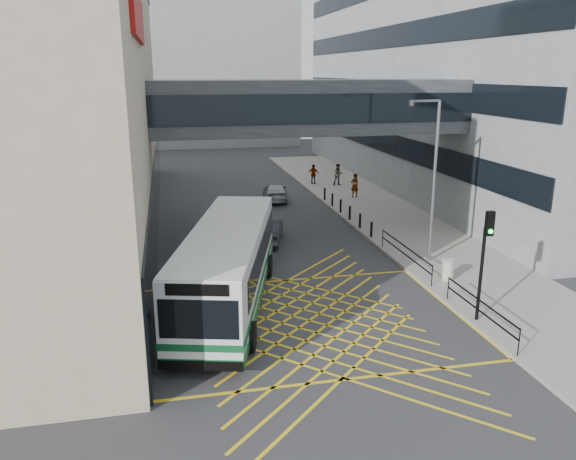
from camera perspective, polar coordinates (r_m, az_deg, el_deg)
ground at (r=22.37m, az=2.18°, el=-9.18°), size 120.00×120.00×0.00m
building_right at (r=52.43m, az=22.38°, el=15.29°), size 24.09×44.00×20.00m
building_far at (r=79.70m, az=-10.27°, el=15.25°), size 28.00×16.00×18.00m
skybridge at (r=32.71m, az=2.25°, el=12.39°), size 20.00×4.10×3.00m
pavement at (r=38.54m, az=9.70°, el=1.52°), size 6.00×54.00×0.16m
box_junction at (r=22.37m, az=2.18°, el=-9.17°), size 12.00×9.00×0.01m
bus at (r=23.31m, az=-6.07°, el=-3.41°), size 5.75×12.33×3.37m
car_white at (r=24.38m, az=-9.99°, el=-5.56°), size 2.76×4.45×1.32m
car_dark at (r=32.10m, az=-2.04°, el=-0.02°), size 2.84×4.71×1.38m
car_silver at (r=42.66m, az=-1.32°, el=3.95°), size 2.38×4.56×1.36m
traffic_light at (r=22.18m, az=19.39°, el=-1.96°), size 0.31×0.50×4.39m
street_lamp at (r=28.28m, az=14.37°, el=5.71°), size 1.82×0.54×8.02m
litter_bin at (r=26.94m, az=15.91°, el=-3.88°), size 0.56×0.56×0.98m
kerb_railings at (r=25.65m, az=14.67°, el=-4.24°), size 0.05×12.54×1.00m
bollards at (r=37.50m, az=5.82°, el=2.10°), size 0.14×10.14×0.90m
pedestrian_a at (r=43.24m, az=6.79°, el=4.52°), size 0.81×0.66×1.79m
pedestrian_b at (r=47.72m, az=5.13°, el=5.62°), size 0.91×0.58×1.79m
pedestrian_c at (r=48.19m, az=2.62°, el=5.69°), size 1.08×0.91×1.66m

